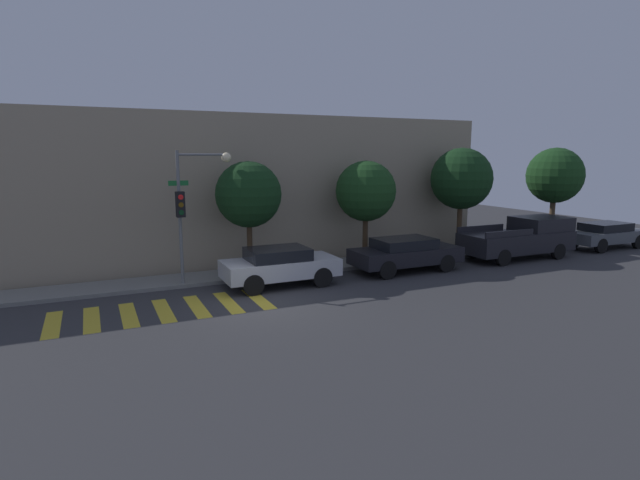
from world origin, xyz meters
name	(u,v)px	position (x,y,z in m)	size (l,w,h in m)	color
ground_plane	(265,305)	(0.00, 0.00, 0.00)	(60.00, 60.00, 0.00)	#333335
sidewalk	(232,275)	(0.00, 4.15, 0.07)	(26.00, 1.90, 0.14)	slate
building_row	(205,188)	(0.00, 8.50, 3.25)	(26.00, 6.00, 6.50)	gray
crosswalk	(164,310)	(-3.05, 0.80, 0.00)	(6.58, 2.60, 0.00)	gold
traffic_light_pole	(192,196)	(-1.57, 3.37, 3.32)	(2.28, 0.56, 4.94)	slate
sedan_near_corner	(280,265)	(1.28, 2.10, 0.78)	(4.22, 1.89, 1.42)	#B7BABF
sedan_middle	(405,253)	(6.82, 2.10, 0.77)	(4.63, 1.88, 1.40)	black
pickup_truck	(522,238)	(13.30, 2.10, 0.97)	(5.47, 2.07, 1.89)	black
sedan_far_end	(606,234)	(19.24, 2.10, 0.74)	(4.60, 1.76, 1.34)	#4C5156
tree_near_corner	(249,195)	(0.69, 3.87, 3.26)	(2.56, 2.56, 4.55)	#42301E
tree_midblock	(366,191)	(5.91, 3.87, 3.23)	(2.60, 2.60, 4.55)	#42301E
tree_far_end	(461,179)	(11.09, 3.87, 3.67)	(2.89, 2.89, 5.12)	#4C3823
tree_behind_truck	(555,176)	(17.30, 3.87, 3.71)	(2.88, 2.88, 5.17)	brown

